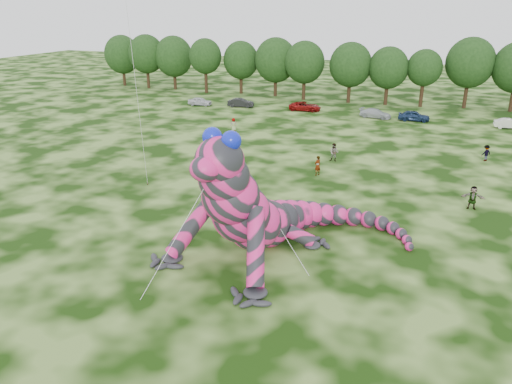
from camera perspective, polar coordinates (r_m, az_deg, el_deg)
The scene contains 24 objects.
ground at distance 28.60m, azimuth 8.32°, elevation -11.07°, with size 240.00×240.00×0.00m, color #16330A.
inflatable_gecko at distance 31.67m, azimuth 1.14°, elevation 1.06°, with size 14.53×17.25×8.63m, color #DE2177, non-canonical shape.
tree_0 at distance 102.66m, azimuth -14.99°, elevation 14.32°, with size 6.91×6.22×9.51m, color black, non-canonical shape.
tree_1 at distance 98.20m, azimuth -12.36°, elevation 14.36°, with size 6.74×6.07×9.81m, color black, non-canonical shape.
tree_2 at distance 96.03m, azimuth -9.36°, elevation 14.38°, with size 7.04×6.34×9.64m, color black, non-canonical shape.
tree_3 at distance 91.12m, azimuth -5.79°, elevation 14.15°, with size 5.81×5.23×9.44m, color black, non-canonical shape.
tree_4 at distance 90.11m, azimuth -1.73°, elevation 14.04°, with size 6.22×5.60×9.06m, color black, non-canonical shape.
tree_5 at distance 87.52m, azimuth 2.26°, elevation 14.08°, with size 7.16×6.44×9.80m, color black, non-canonical shape.
tree_6 at distance 84.25m, azimuth 5.55°, elevation 13.64°, with size 6.52×5.86×9.49m, color black, non-canonical shape.
tree_7 at distance 82.70m, azimuth 10.70°, elevation 13.25°, with size 6.68×6.01×9.48m, color black, non-canonical shape.
tree_8 at distance 82.06m, azimuth 14.82°, elevation 12.69°, with size 6.14×5.53×8.94m, color black, non-canonical shape.
tree_9 at distance 82.02m, azimuth 18.58°, elevation 12.22°, with size 5.27×4.74×8.68m, color black, non-canonical shape.
tree_10 at distance 83.09m, azimuth 23.14°, elevation 12.38°, with size 7.09×6.38×10.50m, color black, non-canonical shape.
car_0 at distance 80.02m, azimuth -6.43°, elevation 10.26°, with size 1.50×3.73×1.27m, color silver.
car_1 at distance 78.23m, azimuth -1.75°, elevation 10.16°, with size 1.40×4.02×1.33m, color black.
car_2 at distance 75.71m, azimuth 5.63°, elevation 9.71°, with size 2.18×4.74×1.32m, color maroon.
car_3 at distance 72.42m, azimuth 13.49°, elevation 8.73°, with size 1.78×4.37×1.27m, color #A5ABAE.
car_4 at distance 71.86m, azimuth 17.60°, elevation 8.30°, with size 1.68×4.17×1.42m, color #172949.
car_5 at distance 72.02m, azimuth 27.02°, elevation 6.97°, with size 1.32×3.79×1.25m, color silver.
spectator_0 at distance 46.57m, azimuth 7.05°, elevation 3.01°, with size 0.68×0.45×1.86m, color gray.
spectator_2 at distance 55.67m, azimuth 24.81°, elevation 4.07°, with size 1.07×0.62×1.66m, color gray.
spectator_4 at distance 63.03m, azimuth -2.58°, elevation 7.71°, with size 0.79×0.52×1.62m, color gray.
spectator_1 at distance 51.04m, azimuth 8.92°, elevation 4.49°, with size 0.90×0.70×1.86m, color gray.
spectator_5 at distance 42.05m, azimuth 23.53°, elevation -0.59°, with size 1.72×0.55×1.85m, color gray.
Camera 1 is at (4.80, -23.90, 14.95)m, focal length 35.00 mm.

